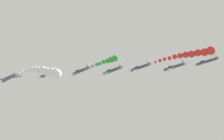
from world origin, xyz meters
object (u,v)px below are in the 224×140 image
object	(u,v)px
airplane_lead	(9,78)
airplane_trailing	(174,67)
airplane_high_slot	(207,61)
airplane_left_outer	(112,70)
airplane_left_inner	(48,73)
airplane_right_outer	(140,67)
airplane_right_inner	(81,71)

from	to	relation	value
airplane_lead	airplane_trailing	xyz separation A→B (m)	(46.78, -37.13, 6.80)
airplane_high_slot	airplane_trailing	bearing A→B (deg)	137.47
airplane_lead	airplane_high_slot	bearing A→B (deg)	-39.16
airplane_lead	airplane_left_outer	bearing A→B (deg)	-40.37
airplane_trailing	airplane_high_slot	size ratio (longest dim) A/B	1.00
airplane_trailing	airplane_left_inner	bearing A→B (deg)	142.02
airplane_left_inner	airplane_high_slot	xyz separation A→B (m)	(45.88, -37.10, 7.11)
airplane_lead	airplane_right_outer	world-z (taller)	airplane_right_outer
airplane_right_inner	airplane_trailing	world-z (taller)	airplane_trailing
airplane_right_outer	airplane_trailing	world-z (taller)	airplane_trailing
airplane_right_outer	airplane_trailing	bearing A→B (deg)	-39.65
airplane_left_outer	airplane_high_slot	bearing A→B (deg)	-37.96
airplane_left_outer	airplane_trailing	world-z (taller)	airplane_trailing
airplane_left_inner	airplane_high_slot	world-z (taller)	airplane_high_slot
airplane_right_outer	airplane_right_inner	bearing A→B (deg)	143.48
airplane_right_inner	airplane_right_outer	xyz separation A→B (m)	(17.78, -13.17, 2.65)
airplane_lead	airplane_high_slot	distance (m)	73.07
airplane_left_outer	airplane_right_outer	distance (m)	11.06
airplane_trailing	airplane_right_outer	bearing A→B (deg)	140.35
airplane_right_inner	airplane_right_outer	bearing A→B (deg)	-36.52
airplane_right_inner	airplane_trailing	distance (m)	35.12
airplane_right_inner	airplane_trailing	size ratio (longest dim) A/B	1.00
airplane_lead	airplane_high_slot	xyz separation A→B (m)	(56.20, -45.77, 9.22)
airplane_high_slot	airplane_left_outer	bearing A→B (deg)	142.04
airplane_left_outer	airplane_high_slot	world-z (taller)	airplane_high_slot
airplane_left_inner	airplane_lead	bearing A→B (deg)	139.97
airplane_left_outer	airplane_right_outer	world-z (taller)	airplane_right_outer
airplane_trailing	airplane_lead	bearing A→B (deg)	141.56
airplane_left_inner	airplane_high_slot	distance (m)	59.43
airplane_left_inner	airplane_right_inner	bearing A→B (deg)	-38.92
airplane_lead	airplane_trailing	size ratio (longest dim) A/B	1.00
airplane_right_inner	airplane_trailing	bearing A→B (deg)	-37.67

